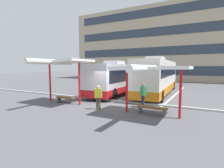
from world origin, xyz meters
The scene contains 14 objects.
ground_plane centered at (0.00, 0.00, 0.00)m, with size 160.00×160.00×0.00m, color #515156.
terminal_building centered at (0.03, 32.64, 7.86)m, with size 44.93×16.03×18.47m.
coach_bus_0 centered at (-1.90, 6.05, 1.60)m, with size 3.33×11.99×3.45m.
coach_bus_1 centered at (2.03, 7.22, 1.79)m, with size 3.20×12.65×3.81m.
lane_stripe_0 centered at (-3.82, 7.48, 0.00)m, with size 0.16×14.00×0.01m, color white.
lane_stripe_1 centered at (0.00, 7.48, 0.00)m, with size 0.16×14.00×0.01m, color white.
lane_stripe_2 centered at (3.82, 7.48, 0.00)m, with size 0.16×14.00×0.01m, color white.
waiting_shelter_0 centered at (-3.24, -1.50, 3.12)m, with size 4.04×4.60×3.38m.
bench_0 centered at (-3.24, -1.13, 0.33)m, with size 1.62×0.49×0.45m.
waiting_shelter_1 centered at (3.77, -1.77, 2.69)m, with size 4.13×4.94×2.90m.
bench_1 centered at (3.77, -1.32, 0.34)m, with size 1.81×0.51×0.45m.
platform_kerb centered at (0.00, 1.19, 0.06)m, with size 44.00×0.24×0.12m, color #ADADA8.
waiting_passenger_0 centered at (0.30, -1.82, 0.93)m, with size 0.51×0.38×1.61m.
waiting_passenger_1 centered at (2.71, 0.19, 0.98)m, with size 0.51×0.49×1.68m.
Camera 1 is at (6.52, -11.46, 2.77)m, focal length 28.13 mm.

